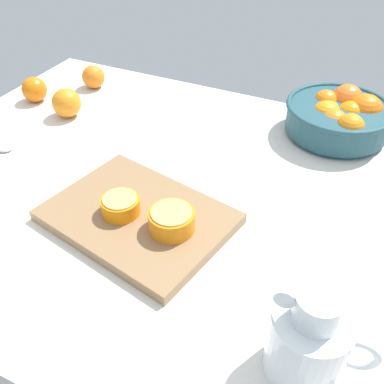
{
  "coord_description": "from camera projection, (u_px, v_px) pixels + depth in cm",
  "views": [
    {
      "loc": [
        28.95,
        -65.51,
        59.03
      ],
      "look_at": [
        -0.36,
        -3.97,
        4.0
      ],
      "focal_mm": 41.35,
      "sensor_mm": 36.0,
      "label": 1
    }
  ],
  "objects": [
    {
      "name": "ground_plane",
      "position": [
        202.0,
        202.0,
        0.94
      ],
      "size": [
        142.94,
        96.29,
        3.0
      ],
      "primitive_type": "cube",
      "color": "silver"
    },
    {
      "name": "fruit_bowl",
      "position": [
        339.0,
        116.0,
        1.09
      ],
      "size": [
        26.04,
        26.04,
        10.78
      ],
      "color": "#234C56",
      "rests_on": "ground_plane"
    },
    {
      "name": "juice_pitcher",
      "position": [
        308.0,
        344.0,
        0.6
      ],
      "size": [
        14.95,
        11.0,
        16.39
      ],
      "color": "white",
      "rests_on": "ground_plane"
    },
    {
      "name": "cutting_board",
      "position": [
        138.0,
        217.0,
        0.86
      ],
      "size": [
        38.49,
        31.29,
        2.31
      ],
      "primitive_type": "cube",
      "rotation": [
        0.0,
        0.0,
        -0.2
      ],
      "color": "olive",
      "rests_on": "ground_plane"
    },
    {
      "name": "orange_half_0",
      "position": [
        120.0,
        205.0,
        0.84
      ],
      "size": [
        7.45,
        7.45,
        3.53
      ],
      "color": "orange",
      "rests_on": "cutting_board"
    },
    {
      "name": "orange_half_1",
      "position": [
        169.0,
        220.0,
        0.81
      ],
      "size": [
        8.59,
        8.59,
        4.21
      ],
      "color": "orange",
      "rests_on": "cutting_board"
    },
    {
      "name": "loose_orange_0",
      "position": [
        93.0,
        77.0,
        1.31
      ],
      "size": [
        6.67,
        6.67,
        6.67
      ],
      "primitive_type": "sphere",
      "color": "orange",
      "rests_on": "ground_plane"
    },
    {
      "name": "loose_orange_1",
      "position": [
        67.0,
        103.0,
        1.17
      ],
      "size": [
        7.69,
        7.69,
        7.69
      ],
      "primitive_type": "sphere",
      "color": "orange",
      "rests_on": "ground_plane"
    },
    {
      "name": "loose_orange_3",
      "position": [
        34.0,
        89.0,
        1.24
      ],
      "size": [
        6.94,
        6.94,
        6.94
      ],
      "primitive_type": "sphere",
      "color": "orange",
      "rests_on": "ground_plane"
    }
  ]
}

